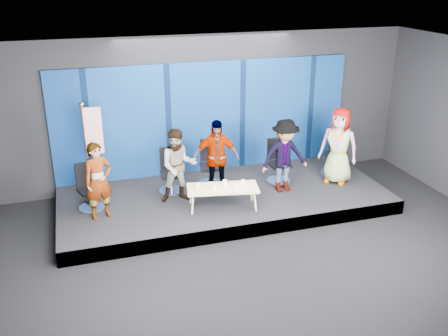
{
  "coord_description": "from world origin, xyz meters",
  "views": [
    {
      "loc": [
        -2.93,
        -6.89,
        4.86
      ],
      "look_at": [
        -0.04,
        2.4,
        0.93
      ],
      "focal_mm": 40.0,
      "sensor_mm": 36.0,
      "label": 1
    }
  ],
  "objects_px": {
    "mug_d": "(237,186)",
    "flag_stand": "(92,151)",
    "chair_c": "(210,170)",
    "mug_e": "(243,182)",
    "panelist_c": "(216,158)",
    "mug_c": "(225,182)",
    "panelist_d": "(285,156)",
    "chair_b": "(171,178)",
    "panelist_a": "(99,181)",
    "panelist_b": "(178,166)",
    "mug_b": "(214,188)",
    "chair_d": "(278,168)",
    "coffee_table": "(223,189)",
    "chair_e": "(335,159)",
    "panelist_e": "(339,146)",
    "mug_a": "(198,185)",
    "chair_a": "(90,194)"
  },
  "relations": [
    {
      "from": "flag_stand",
      "to": "mug_c",
      "type": "bearing_deg",
      "value": -14.56
    },
    {
      "from": "chair_c",
      "to": "panelist_c",
      "type": "xyz_separation_m",
      "value": [
        -0.01,
        -0.5,
        0.49
      ]
    },
    {
      "from": "chair_b",
      "to": "panelist_d",
      "type": "bearing_deg",
      "value": -10.15
    },
    {
      "from": "panelist_c",
      "to": "chair_c",
      "type": "bearing_deg",
      "value": 99.67
    },
    {
      "from": "mug_d",
      "to": "chair_d",
      "type": "bearing_deg",
      "value": 37.41
    },
    {
      "from": "panelist_b",
      "to": "mug_b",
      "type": "xyz_separation_m",
      "value": [
        0.58,
        -0.63,
        -0.3
      ]
    },
    {
      "from": "chair_e",
      "to": "flag_stand",
      "type": "distance_m",
      "value": 5.56
    },
    {
      "from": "chair_c",
      "to": "chair_b",
      "type": "bearing_deg",
      "value": -162.48
    },
    {
      "from": "panelist_d",
      "to": "chair_e",
      "type": "relative_size",
      "value": 1.51
    },
    {
      "from": "chair_c",
      "to": "mug_e",
      "type": "distance_m",
      "value": 1.22
    },
    {
      "from": "chair_b",
      "to": "mug_e",
      "type": "bearing_deg",
      "value": -33.15
    },
    {
      "from": "chair_e",
      "to": "panelist_d",
      "type": "bearing_deg",
      "value": -116.13
    },
    {
      "from": "coffee_table",
      "to": "panelist_d",
      "type": "bearing_deg",
      "value": 14.49
    },
    {
      "from": "chair_c",
      "to": "mug_b",
      "type": "xyz_separation_m",
      "value": [
        -0.26,
        -1.23,
        0.15
      ]
    },
    {
      "from": "panelist_d",
      "to": "mug_a",
      "type": "height_order",
      "value": "panelist_d"
    },
    {
      "from": "panelist_b",
      "to": "mug_a",
      "type": "distance_m",
      "value": 0.6
    },
    {
      "from": "chair_b",
      "to": "chair_d",
      "type": "distance_m",
      "value": 2.45
    },
    {
      "from": "coffee_table",
      "to": "mug_e",
      "type": "bearing_deg",
      "value": 2.8
    },
    {
      "from": "chair_a",
      "to": "panelist_b",
      "type": "distance_m",
      "value": 1.87
    },
    {
      "from": "chair_e",
      "to": "mug_b",
      "type": "bearing_deg",
      "value": -118.51
    },
    {
      "from": "panelist_b",
      "to": "flag_stand",
      "type": "relative_size",
      "value": 0.72
    },
    {
      "from": "coffee_table",
      "to": "mug_b",
      "type": "relative_size",
      "value": 17.97
    },
    {
      "from": "panelist_a",
      "to": "chair_a",
      "type": "bearing_deg",
      "value": 93.99
    },
    {
      "from": "mug_d",
      "to": "flag_stand",
      "type": "height_order",
      "value": "flag_stand"
    },
    {
      "from": "chair_a",
      "to": "panelist_c",
      "type": "relative_size",
      "value": 0.57
    },
    {
      "from": "panelist_b",
      "to": "mug_c",
      "type": "xyz_separation_m",
      "value": [
        0.85,
        -0.48,
        -0.29
      ]
    },
    {
      "from": "chair_b",
      "to": "panelist_d",
      "type": "height_order",
      "value": "panelist_d"
    },
    {
      "from": "flag_stand",
      "to": "mug_b",
      "type": "bearing_deg",
      "value": -19.9
    },
    {
      "from": "chair_d",
      "to": "coffee_table",
      "type": "height_order",
      "value": "chair_d"
    },
    {
      "from": "panelist_b",
      "to": "flag_stand",
      "type": "height_order",
      "value": "flag_stand"
    },
    {
      "from": "chair_c",
      "to": "flag_stand",
      "type": "xyz_separation_m",
      "value": [
        -2.51,
        -0.21,
        0.81
      ]
    },
    {
      "from": "coffee_table",
      "to": "mug_c",
      "type": "relative_size",
      "value": 13.96
    },
    {
      "from": "panelist_c",
      "to": "chair_a",
      "type": "bearing_deg",
      "value": -170.61
    },
    {
      "from": "mug_b",
      "to": "chair_c",
      "type": "bearing_deg",
      "value": 77.88
    },
    {
      "from": "chair_b",
      "to": "panelist_c",
      "type": "relative_size",
      "value": 0.58
    },
    {
      "from": "panelist_a",
      "to": "panelist_b",
      "type": "bearing_deg",
      "value": -7.06
    },
    {
      "from": "coffee_table",
      "to": "mug_c",
      "type": "xyz_separation_m",
      "value": [
        0.08,
        0.1,
        0.09
      ]
    },
    {
      "from": "chair_b",
      "to": "flag_stand",
      "type": "relative_size",
      "value": 0.45
    },
    {
      "from": "panelist_b",
      "to": "chair_a",
      "type": "bearing_deg",
      "value": -179.28
    },
    {
      "from": "mug_b",
      "to": "mug_d",
      "type": "bearing_deg",
      "value": -11.24
    },
    {
      "from": "panelist_d",
      "to": "mug_c",
      "type": "relative_size",
      "value": 14.88
    },
    {
      "from": "panelist_e",
      "to": "mug_a",
      "type": "height_order",
      "value": "panelist_e"
    },
    {
      "from": "mug_c",
      "to": "mug_d",
      "type": "bearing_deg",
      "value": -54.04
    },
    {
      "from": "panelist_a",
      "to": "chair_c",
      "type": "xyz_separation_m",
      "value": [
        2.47,
        0.9,
        -0.43
      ]
    },
    {
      "from": "chair_a",
      "to": "mug_b",
      "type": "bearing_deg",
      "value": -36.0
    },
    {
      "from": "chair_e",
      "to": "panelist_e",
      "type": "xyz_separation_m",
      "value": [
        -0.21,
        -0.46,
        0.52
      ]
    },
    {
      "from": "panelist_e",
      "to": "flag_stand",
      "type": "distance_m",
      "value": 5.32
    },
    {
      "from": "chair_c",
      "to": "mug_d",
      "type": "distance_m",
      "value": 1.34
    },
    {
      "from": "mug_c",
      "to": "panelist_d",
      "type": "bearing_deg",
      "value": 11.65
    },
    {
      "from": "panelist_a",
      "to": "panelist_c",
      "type": "relative_size",
      "value": 0.93
    }
  ]
}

